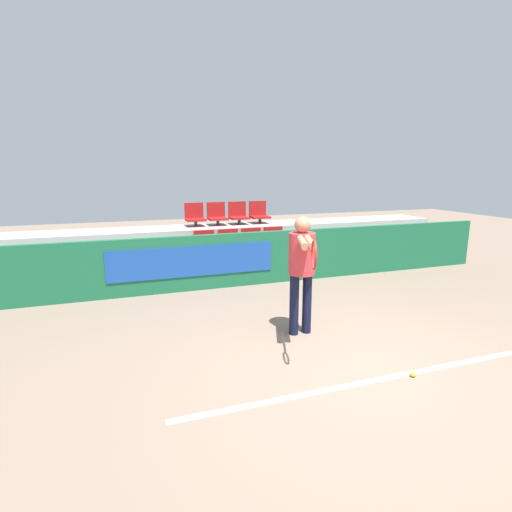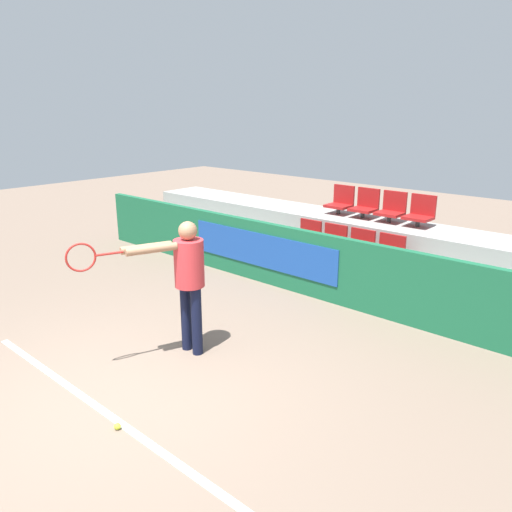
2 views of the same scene
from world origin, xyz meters
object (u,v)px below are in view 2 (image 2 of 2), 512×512
stadium_chair_5 (365,205)px  tennis_ball (117,426)px  stadium_chair_3 (388,254)px  stadium_chair_6 (392,209)px  stadium_chair_2 (359,248)px  stadium_chair_4 (341,201)px  stadium_chair_0 (307,237)px  stadium_chair_1 (332,242)px  tennis_player (185,273)px  stadium_chair_7 (420,213)px

stadium_chair_5 → tennis_ball: stadium_chair_5 is taller
stadium_chair_3 → stadium_chair_6: (-0.52, 1.05, 0.50)m
stadium_chair_2 → stadium_chair_4: stadium_chair_4 is taller
tennis_ball → stadium_chair_0: bearing=105.3°
stadium_chair_0 → tennis_ball: size_ratio=8.03×
stadium_chair_1 → tennis_player: bearing=-88.3°
stadium_chair_2 → tennis_player: (-0.43, -3.34, 0.32)m
stadium_chair_6 → stadium_chair_7: (0.52, 0.00, 0.00)m
stadium_chair_6 → tennis_ball: 5.98m
stadium_chair_5 → tennis_player: bearing=-88.7°
stadium_chair_1 → stadium_chair_5: bearing=90.0°
stadium_chair_3 → stadium_chair_5: (-1.05, 1.05, 0.50)m
stadium_chair_6 → stadium_chair_7: 0.52m
stadium_chair_3 → tennis_player: (-0.95, -3.34, 0.32)m
stadium_chair_1 → stadium_chair_3: (1.05, 0.00, 0.00)m
stadium_chair_0 → tennis_player: (0.62, -3.34, 0.32)m
stadium_chair_1 → stadium_chair_2: same height
stadium_chair_0 → stadium_chair_7: bearing=33.7°
stadium_chair_3 → stadium_chair_6: size_ratio=1.00×
stadium_chair_2 → stadium_chair_7: bearing=63.4°
stadium_chair_2 → tennis_player: size_ratio=0.32×
stadium_chair_3 → tennis_ball: (-0.26, -4.81, -0.69)m
stadium_chair_5 → tennis_ball: 6.03m
stadium_chair_5 → tennis_ball: bearing=-82.3°
stadium_chair_4 → tennis_ball: size_ratio=8.03×
stadium_chair_0 → stadium_chair_3: same height
stadium_chair_2 → stadium_chair_4: (-1.05, 1.05, 0.50)m
stadium_chair_5 → stadium_chair_7: same height
stadium_chair_3 → tennis_player: size_ratio=0.32×
stadium_chair_0 → stadium_chair_2: size_ratio=1.00×
stadium_chair_7 → stadium_chair_2: bearing=-116.6°
stadium_chair_3 → tennis_player: tennis_player is taller
stadium_chair_0 → stadium_chair_2: bearing=0.0°
stadium_chair_4 → stadium_chair_7: (1.57, 0.00, 0.00)m
stadium_chair_0 → stadium_chair_3: size_ratio=1.00×
stadium_chair_7 → stadium_chair_3: bearing=-90.0°
stadium_chair_3 → tennis_ball: stadium_chair_3 is taller
stadium_chair_2 → stadium_chair_5: (-0.52, 1.05, 0.50)m
stadium_chair_1 → tennis_player: size_ratio=0.32×
stadium_chair_1 → tennis_ball: stadium_chair_1 is taller
stadium_chair_2 → tennis_ball: bearing=-86.8°
stadium_chair_3 → stadium_chair_5: bearing=135.0°
stadium_chair_2 → stadium_chair_5: stadium_chair_5 is taller
stadium_chair_5 → tennis_ball: (0.79, -5.86, -1.19)m
tennis_player → stadium_chair_2: bearing=102.7°
stadium_chair_6 → stadium_chair_2: bearing=-90.0°
stadium_chair_1 → stadium_chair_7: (1.05, 1.05, 0.50)m
stadium_chair_4 → tennis_ball: 6.12m
stadium_chair_2 → tennis_ball: stadium_chair_2 is taller
stadium_chair_1 → stadium_chair_5: size_ratio=1.00×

